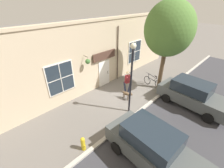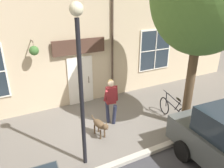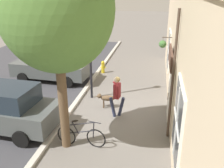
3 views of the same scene
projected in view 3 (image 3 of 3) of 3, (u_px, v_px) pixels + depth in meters
ground_plane at (117, 111)px, 10.88m from camera, size 90.00×90.00×0.00m
storefront_facade at (178, 57)px, 9.54m from camera, size 0.95×18.00×5.15m
pedestrian_walking at (117, 93)px, 10.11m from camera, size 0.67×0.60×1.76m
dog_on_leash at (106, 98)px, 11.08m from camera, size 1.04×0.35×0.68m
street_tree_by_curb at (56, 14)px, 6.99m from camera, size 3.34×3.01×6.36m
leaning_bicycle at (81, 136)px, 8.45m from camera, size 1.74×0.20×1.01m
parked_car_nearest_curb at (52, 65)px, 14.15m from camera, size 4.40×2.14×1.75m
parked_car_mid_block at (2, 108)px, 9.26m from camera, size 4.40×2.14×1.75m
street_lamp at (90, 39)px, 11.16m from camera, size 0.32×0.32×4.37m
fire_hydrant at (103, 67)px, 15.52m from camera, size 0.34×0.20×0.77m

